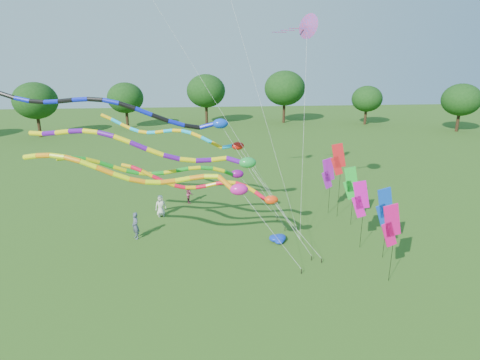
{
  "coord_description": "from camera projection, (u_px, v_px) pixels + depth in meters",
  "views": [
    {
      "loc": [
        -3.78,
        -19.6,
        11.9
      ],
      "look_at": [
        -1.55,
        3.22,
        4.8
      ],
      "focal_mm": 30.0,
      "sensor_mm": 36.0,
      "label": 1
    }
  ],
  "objects": [
    {
      "name": "tube_kite_red",
      "position": [
        217.0,
        188.0,
        24.09
      ],
      "size": [
        11.68,
        3.11,
        6.18
      ],
      "rotation": [
        0.0,
        0.0,
        -0.3
      ],
      "color": "black",
      "rests_on": "ground"
    },
    {
      "name": "banner_pole_magenta_b",
      "position": [
        360.0,
        199.0,
        25.13
      ],
      "size": [
        1.15,
        0.35,
        4.56
      ],
      "rotation": [
        0.0,
        0.0,
        -0.23
      ],
      "color": "black",
      "rests_on": "ground"
    },
    {
      "name": "ground",
      "position": [
        273.0,
        278.0,
        22.51
      ],
      "size": [
        160.0,
        160.0,
        0.0
      ],
      "primitive_type": "plane",
      "color": "#2A5215",
      "rests_on": "ground"
    },
    {
      "name": "banner_pole_magenta_a",
      "position": [
        391.0,
        226.0,
        21.17
      ],
      "size": [
        1.16,
        0.15,
        4.59
      ],
      "rotation": [
        0.0,
        0.0,
        0.06
      ],
      "color": "black",
      "rests_on": "ground"
    },
    {
      "name": "person_b",
      "position": [
        135.0,
        226.0,
        27.08
      ],
      "size": [
        0.73,
        0.81,
        1.86
      ],
      "primitive_type": "imported",
      "rotation": [
        0.0,
        0.0,
        -1.04
      ],
      "color": "#464D62",
      "rests_on": "ground"
    },
    {
      "name": "person_c",
      "position": [
        190.0,
        194.0,
        33.88
      ],
      "size": [
        0.65,
        0.8,
        1.55
      ],
      "primitive_type": "imported",
      "rotation": [
        0.0,
        0.0,
        1.66
      ],
      "color": "#8E334E",
      "rests_on": "ground"
    },
    {
      "name": "banner_pole_blue_b",
      "position": [
        385.0,
        207.0,
        23.74
      ],
      "size": [
        1.16,
        0.17,
        4.59
      ],
      "rotation": [
        0.0,
        0.0,
        0.08
      ],
      "color": "black",
      "rests_on": "ground"
    },
    {
      "name": "banner_pole_violet",
      "position": [
        328.0,
        173.0,
        30.81
      ],
      "size": [
        1.15,
        0.36,
        4.53
      ],
      "rotation": [
        0.0,
        0.0,
        0.24
      ],
      "color": "black",
      "rests_on": "ground"
    },
    {
      "name": "tube_kite_purple",
      "position": [
        165.0,
        150.0,
        22.86
      ],
      "size": [
        16.2,
        2.99,
        8.63
      ],
      "rotation": [
        0.0,
        0.0,
        -0.16
      ],
      "color": "black",
      "rests_on": "ground"
    },
    {
      "name": "tree_ring",
      "position": [
        309.0,
        145.0,
        30.41
      ],
      "size": [
        118.53,
        112.27,
        9.67
      ],
      "color": "#382314",
      "rests_on": "ground"
    },
    {
      "name": "blue_nylon_heap",
      "position": [
        279.0,
        238.0,
        26.99
      ],
      "size": [
        1.28,
        1.48,
        0.43
      ],
      "color": "#0D2DB0",
      "rests_on": "ground"
    },
    {
      "name": "tube_kite_blue",
      "position": [
        136.0,
        112.0,
        25.74
      ],
      "size": [
        18.33,
        2.07,
        10.35
      ],
      "rotation": [
        0.0,
        0.0,
        -0.08
      ],
      "color": "black",
      "rests_on": "ground"
    },
    {
      "name": "banner_pole_green",
      "position": [
        351.0,
        183.0,
        28.65
      ],
      "size": [
        1.16,
        0.25,
        4.46
      ],
      "rotation": [
        0.0,
        0.0,
        -0.15
      ],
      "color": "black",
      "rests_on": "ground"
    },
    {
      "name": "tube_kite_green",
      "position": [
        178.0,
        170.0,
        26.56
      ],
      "size": [
        13.89,
        3.73,
        6.81
      ],
      "rotation": [
        0.0,
        0.0,
        0.26
      ],
      "color": "black",
      "rests_on": "ground"
    },
    {
      "name": "person_a",
      "position": [
        161.0,
        206.0,
        30.96
      ],
      "size": [
        0.95,
        0.75,
        1.69
      ],
      "primitive_type": "imported",
      "rotation": [
        0.0,
        0.0,
        0.29
      ],
      "color": "silver",
      "rests_on": "ground"
    },
    {
      "name": "banner_pole_red",
      "position": [
        338.0,
        160.0,
        29.82
      ],
      "size": [
        1.16,
        0.27,
        5.8
      ],
      "rotation": [
        0.0,
        0.0,
        -0.16
      ],
      "color": "black",
      "rests_on": "ground"
    },
    {
      "name": "tube_kite_orange",
      "position": [
        163.0,
        177.0,
        21.51
      ],
      "size": [
        14.67,
        1.92,
        7.63
      ],
      "rotation": [
        0.0,
        0.0,
        -0.14
      ],
      "color": "black",
      "rests_on": "ground"
    },
    {
      "name": "delta_kite_high_c",
      "position": [
        307.0,
        26.0,
        25.19
      ],
      "size": [
        3.28,
        3.86,
        14.6
      ],
      "rotation": [
        0.0,
        0.0,
        0.58
      ],
      "color": "black",
      "rests_on": "ground"
    },
    {
      "name": "tube_kite_cyan",
      "position": [
        186.0,
        136.0,
        29.32
      ],
      "size": [
        13.58,
        4.36,
        8.2
      ],
      "rotation": [
        0.0,
        0.0,
        -0.27
      ],
      "color": "black",
      "rests_on": "ground"
    }
  ]
}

